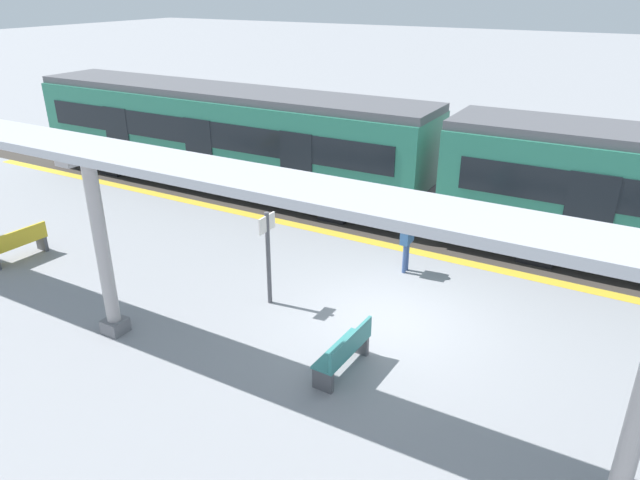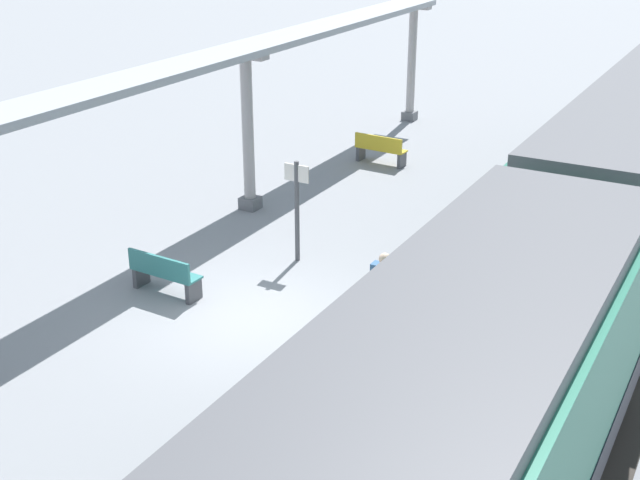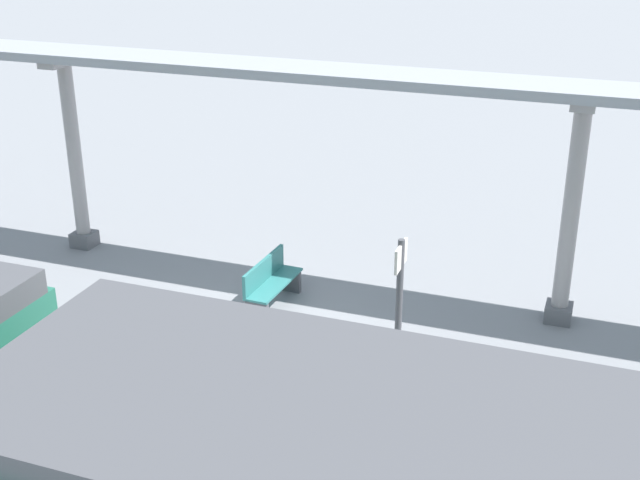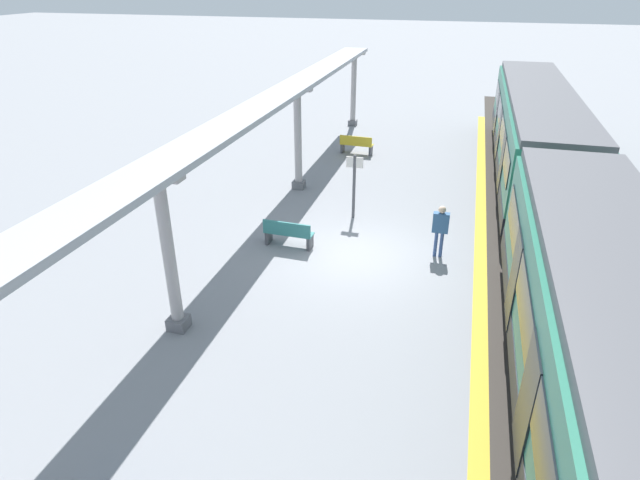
{
  "view_description": "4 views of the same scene",
  "coord_description": "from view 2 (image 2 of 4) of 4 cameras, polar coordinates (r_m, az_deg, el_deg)",
  "views": [
    {
      "loc": [
        10.09,
        3.99,
        6.66
      ],
      "look_at": [
        -0.96,
        -2.27,
        1.01
      ],
      "focal_mm": 32.47,
      "sensor_mm": 36.0,
      "label": 1
    },
    {
      "loc": [
        -7.67,
        11.35,
        7.33
      ],
      "look_at": [
        -0.5,
        -1.53,
        1.12
      ],
      "focal_mm": 47.01,
      "sensor_mm": 36.0,
      "label": 2
    },
    {
      "loc": [
        -9.8,
        -5.26,
        6.68
      ],
      "look_at": [
        0.61,
        -1.46,
        2.05
      ],
      "focal_mm": 46.71,
      "sensor_mm": 36.0,
      "label": 3
    },
    {
      "loc": [
        -2.61,
        13.6,
        7.45
      ],
      "look_at": [
        0.68,
        1.6,
        1.19
      ],
      "focal_mm": 29.82,
      "sensor_mm": 36.0,
      "label": 4
    }
  ],
  "objects": [
    {
      "name": "canopy_beam",
      "position": [
        16.24,
        -14.39,
        9.96
      ],
      "size": [
        1.2,
        29.75,
        0.16
      ],
      "primitive_type": "cube",
      "color": "#A8AAB2",
      "rests_on": "canopy_pillar_nearest"
    },
    {
      "name": "canopy_pillar_nearest",
      "position": [
        28.7,
        6.26,
        11.88
      ],
      "size": [
        1.1,
        0.44,
        3.83
      ],
      "color": "slate",
      "rests_on": "ground"
    },
    {
      "name": "canopy_pillar_second",
      "position": [
        20.22,
        -4.93,
        7.29
      ],
      "size": [
        1.1,
        0.44,
        3.83
      ],
      "color": "slate",
      "rests_on": "ground"
    },
    {
      "name": "bench_near_end",
      "position": [
        16.49,
        -10.6,
        -2.26
      ],
      "size": [
        1.52,
        0.5,
        0.86
      ],
      "color": "#307775",
      "rests_on": "ground"
    },
    {
      "name": "tactile_edge_strip",
      "position": [
        14.13,
        7.85,
        -8.63
      ],
      "size": [
        0.37,
        37.03,
        0.01
      ],
      "primitive_type": "cube",
      "color": "gold",
      "rests_on": "ground"
    },
    {
      "name": "ground_plane",
      "position": [
        15.54,
        -4.39,
        -5.38
      ],
      "size": [
        176.0,
        176.0,
        0.0
      ],
      "primitive_type": "plane",
      "color": "gray"
    },
    {
      "name": "trackbed",
      "position": [
        13.72,
        14.89,
        -10.32
      ],
      "size": [
        3.2,
        49.03,
        0.01
      ],
      "primitive_type": "cube",
      "color": "#38332D",
      "rests_on": "ground"
    },
    {
      "name": "platform_info_sign",
      "position": [
        17.38,
        -1.58,
        2.63
      ],
      "size": [
        0.56,
        0.1,
        2.2
      ],
      "color": "#4C4C51",
      "rests_on": "ground"
    },
    {
      "name": "bench_mid_platform",
      "position": [
        24.12,
        4.11,
        6.19
      ],
      "size": [
        1.52,
        0.52,
        0.86
      ],
      "color": "gold",
      "rests_on": "ground"
    },
    {
      "name": "passenger_waiting_near_edge",
      "position": [
        14.53,
        4.38,
        -3.07
      ],
      "size": [
        0.46,
        0.21,
        1.6
      ],
      "color": "#385388",
      "rests_on": "ground"
    }
  ]
}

